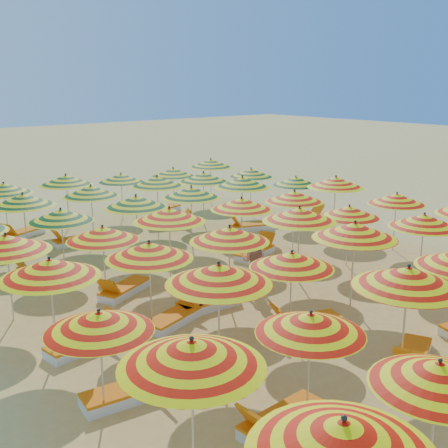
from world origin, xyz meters
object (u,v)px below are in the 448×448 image
at_px(umbrella_38, 91,191).
at_px(lounger_4, 412,357).
at_px(umbrella_12, 99,322).
at_px(umbrella_25, 103,234).
at_px(umbrella_41, 251,173).
at_px(umbrella_46, 173,172).
at_px(umbrella_22, 349,212).
at_px(umbrella_35, 296,181).
at_px(umbrella_31, 61,215).
at_px(umbrella_21, 299,215).
at_px(lounger_9, 415,283).
at_px(lounger_10, 85,342).
at_px(lounger_3, 281,420).
at_px(lounger_11, 176,317).
at_px(umbrella_13, 219,274).
at_px(umbrella_33, 191,192).
at_px(umbrella_8, 408,278).
at_px(umbrella_16, 424,221).
at_px(lounger_19, 76,240).
at_px(beachgoer_b, 254,261).
at_px(umbrella_24, 6,243).
at_px(umbrella_47, 211,163).
at_px(umbrella_23, 397,199).
at_px(umbrella_18, 50,268).
at_px(umbrella_45, 121,178).
at_px(lounger_17, 305,217).
at_px(umbrella_26, 169,215).
at_px(umbrella_15, 355,231).
at_px(lounger_16, 251,226).
at_px(umbrella_19, 149,251).
at_px(umbrella_1, 439,374).
at_px(umbrella_29, 336,182).
at_px(umbrella_32, 136,202).
at_px(umbrella_34, 242,182).
at_px(umbrella_6, 192,354).
at_px(umbrella_40, 203,177).
at_px(lounger_21, 22,233).
at_px(lounger_7, 130,392).
at_px(umbrella_43, 4,188).
at_px(lounger_8, 305,322).
at_px(lounger_13, 124,289).
at_px(umbrella_44, 66,180).
at_px(umbrella_14, 292,260).
at_px(lounger_12, 208,303).
at_px(lounger_14, 255,252).
at_px(lounger_20, 171,224).
at_px(umbrella_39, 157,181).
at_px(umbrella_27, 242,204).

xyz_separation_m(umbrella_38, lounger_4, (0.88, -12.50, -1.77)).
relative_size(umbrella_12, umbrella_25, 0.99).
xyz_separation_m(umbrella_41, umbrella_46, (-2.40, 2.53, -0.03)).
bearing_deg(umbrella_22, umbrella_25, 161.36).
bearing_deg(umbrella_35, umbrella_31, 178.76).
xyz_separation_m(umbrella_21, umbrella_35, (5.01, 4.82, -0.24)).
bearing_deg(lounger_9, lounger_10, -176.84).
distance_m(lounger_3, lounger_11, 4.82).
bearing_deg(umbrella_13, umbrella_33, 56.83).
xyz_separation_m(umbrella_8, umbrella_16, (4.96, 2.62, -0.17)).
height_order(lounger_19, beachgoer_b, beachgoer_b).
height_order(umbrella_24, umbrella_47, umbrella_24).
relative_size(umbrella_16, umbrella_23, 0.85).
relative_size(umbrella_46, lounger_10, 1.24).
relative_size(umbrella_47, lounger_19, 1.46).
distance_m(umbrella_13, umbrella_18, 3.58).
relative_size(umbrella_45, lounger_17, 1.10).
distance_m(umbrella_26, lounger_4, 7.78).
relative_size(umbrella_23, umbrella_31, 1.12).
bearing_deg(umbrella_15, lounger_16, 66.55).
distance_m(umbrella_19, umbrella_46, 12.45).
bearing_deg(umbrella_1, lounger_17, 48.54).
xyz_separation_m(umbrella_16, umbrella_29, (2.42, 5.18, 0.13)).
distance_m(umbrella_32, umbrella_34, 4.91).
bearing_deg(umbrella_23, lounger_4, -143.58).
height_order(umbrella_47, lounger_9, umbrella_47).
xyz_separation_m(umbrella_6, umbrella_22, (9.70, 4.77, -0.24)).
bearing_deg(lounger_16, umbrella_13, 65.69).
bearing_deg(lounger_3, umbrella_34, -130.68).
bearing_deg(umbrella_6, lounger_9, 13.09).
bearing_deg(lounger_4, umbrella_16, -173.83).
height_order(umbrella_40, lounger_21, umbrella_40).
relative_size(umbrella_31, lounger_7, 1.26).
xyz_separation_m(umbrella_24, umbrella_43, (2.50, 7.41, -0.05)).
bearing_deg(lounger_3, umbrella_33, -121.00).
distance_m(lounger_10, lounger_16, 10.97).
relative_size(umbrella_22, umbrella_31, 1.05).
distance_m(umbrella_6, umbrella_15, 7.58).
distance_m(lounger_3, lounger_8, 4.09).
distance_m(umbrella_15, umbrella_38, 10.02).
height_order(umbrella_23, lounger_13, umbrella_23).
distance_m(umbrella_6, umbrella_19, 5.39).
relative_size(umbrella_44, lounger_4, 1.45).
height_order(umbrella_14, lounger_12, umbrella_14).
bearing_deg(umbrella_38, lounger_4, -85.99).
relative_size(umbrella_18, lounger_14, 1.34).
xyz_separation_m(umbrella_40, lounger_20, (-1.49, 0.26, -1.77)).
relative_size(lounger_3, lounger_21, 0.96).
xyz_separation_m(umbrella_39, lounger_12, (-3.41, -7.46, -1.80)).
bearing_deg(umbrella_27, umbrella_40, 66.02).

